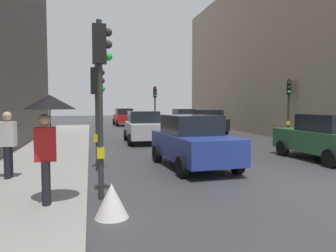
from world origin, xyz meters
The scene contains 16 objects.
ground_plane centered at (0.00, 0.00, 0.00)m, with size 120.00×120.00×0.00m, color #38383A.
sidewalk_kerb centered at (-7.40, 6.00, 0.08)m, with size 3.05×40.00×0.16m, color gray.
building_facade_right centered at (11.87, 16.42, 6.01)m, with size 12.00×26.39×12.01m, color gray.
traffic_light_mid_street centered at (5.56, 9.79, 2.52)m, with size 0.36×0.44×3.65m.
traffic_light_near_left centered at (-5.55, 0.01, 2.71)m, with size 0.43×0.24×3.94m.
traffic_light_far_median centered at (-0.62, 19.04, 2.52)m, with size 0.25×0.43×3.66m.
traffic_light_near_right centered at (-5.55, 3.32, 2.34)m, with size 0.44×0.37×3.39m.
car_silver_hatchback centered at (-2.88, 10.84, 0.88)m, with size 2.11×4.25×1.76m.
car_blue_van centered at (-2.42, 3.18, 0.88)m, with size 2.25×4.32×1.76m.
car_red_sedan centered at (-2.39, 26.61, 0.88)m, with size 2.17×4.28×1.76m.
car_dark_suv centered at (2.57, 15.49, 0.88)m, with size 2.12×4.25×1.76m.
car_white_compact centered at (2.41, 21.35, 0.88)m, with size 2.05×4.22×1.76m.
car_green_estate centered at (2.88, 3.29, 0.88)m, with size 2.10×4.24×1.76m.
pedestrian_with_umbrella centered at (-6.58, -0.60, 1.84)m, with size 1.00×1.00×2.14m.
pedestrian_with_black_backpack centered at (-7.97, 2.06, 1.16)m, with size 0.63×0.37×1.77m.
warning_sign_triangle centered at (-5.42, -1.24, 0.33)m, with size 0.64×0.64×0.65m, color silver.
Camera 1 is at (-5.78, -7.32, 2.10)m, focal length 35.06 mm.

